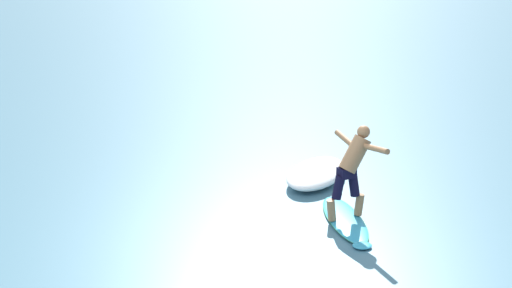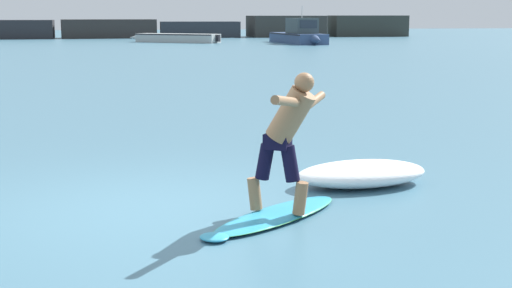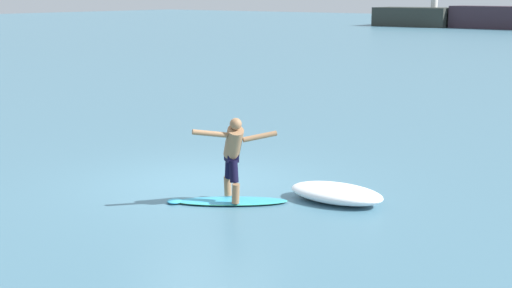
% 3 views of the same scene
% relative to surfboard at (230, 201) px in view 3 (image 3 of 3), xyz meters
% --- Properties ---
extents(ground_plane, '(200.00, 200.00, 0.00)m').
position_rel_surfboard_xyz_m(ground_plane, '(-1.25, 0.74, -0.03)').
color(ground_plane, '#437085').
extents(surfboard, '(1.92, 1.65, 0.20)m').
position_rel_surfboard_xyz_m(surfboard, '(0.00, 0.00, 0.00)').
color(surfboard, '#2F98BF').
rests_on(surfboard, ground).
extents(surfer, '(0.98, 1.26, 1.49)m').
position_rel_surfboard_xyz_m(surfer, '(0.12, -0.04, 0.91)').
color(surfer, '#916745').
rests_on(surfer, surfboard).
extents(wave_foam_at_tail, '(1.81, 1.08, 0.31)m').
position_rel_surfboard_xyz_m(wave_foam_at_tail, '(1.43, 1.20, 0.12)').
color(wave_foam_at_tail, white).
rests_on(wave_foam_at_tail, ground).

